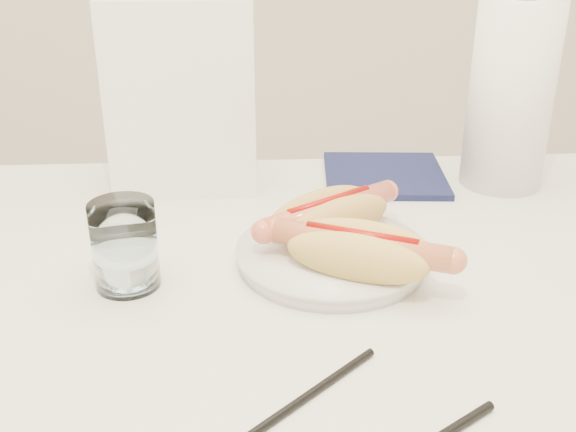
{
  "coord_description": "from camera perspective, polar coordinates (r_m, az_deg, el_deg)",
  "views": [
    {
      "loc": [
        -0.0,
        -0.61,
        1.13
      ],
      "look_at": [
        0.04,
        0.04,
        0.82
      ],
      "focal_mm": 43.1,
      "sensor_mm": 36.0,
      "label": 1
    }
  ],
  "objects": [
    {
      "name": "table",
      "position": [
        0.75,
        -2.81,
        -10.39
      ],
      "size": [
        1.2,
        0.8,
        0.75
      ],
      "color": "silver",
      "rests_on": "ground"
    },
    {
      "name": "plate",
      "position": [
        0.77,
        3.62,
        -3.42
      ],
      "size": [
        0.27,
        0.27,
        0.02
      ],
      "primitive_type": "cylinder",
      "rotation": [
        0.0,
        0.0,
        0.42
      ],
      "color": "white",
      "rests_on": "table"
    },
    {
      "name": "hotdog_left",
      "position": [
        0.79,
        3.4,
        -0.02
      ],
      "size": [
        0.17,
        0.14,
        0.05
      ],
      "rotation": [
        0.0,
        0.0,
        0.59
      ],
      "color": "tan",
      "rests_on": "plate"
    },
    {
      "name": "hotdog_right",
      "position": [
        0.72,
        6.02,
        -2.94
      ],
      "size": [
        0.18,
        0.13,
        0.05
      ],
      "rotation": [
        0.0,
        0.0,
        -0.43
      ],
      "color": "#E6BE59",
      "rests_on": "plate"
    },
    {
      "name": "water_glass",
      "position": [
        0.73,
        -13.32,
        -2.37
      ],
      "size": [
        0.07,
        0.07,
        0.09
      ],
      "primitive_type": "cylinder",
      "color": "white",
      "rests_on": "table"
    },
    {
      "name": "chopstick_near",
      "position": [
        0.57,
        -0.63,
        -16.06
      ],
      "size": [
        0.18,
        0.16,
        0.01
      ],
      "primitive_type": "cylinder",
      "rotation": [
        0.0,
        1.57,
        0.74
      ],
      "color": "black",
      "rests_on": "table"
    },
    {
      "name": "napkin_box",
      "position": [
        0.96,
        -8.68,
        9.82
      ],
      "size": [
        0.2,
        0.11,
        0.26
      ],
      "primitive_type": "cube",
      "rotation": [
        0.0,
        0.0,
        -0.01
      ],
      "color": "white",
      "rests_on": "table"
    },
    {
      "name": "navy_napkin",
      "position": [
        1.02,
        7.95,
        3.37
      ],
      "size": [
        0.18,
        0.18,
        0.01
      ],
      "primitive_type": "cube",
      "rotation": [
        0.0,
        0.0,
        -0.08
      ],
      "color": "#13183D",
      "rests_on": "table"
    },
    {
      "name": "paper_towel_roll",
      "position": [
        1.0,
        17.89,
        9.39
      ],
      "size": [
        0.13,
        0.13,
        0.25
      ],
      "primitive_type": "cylinder",
      "rotation": [
        0.0,
        0.0,
        0.21
      ],
      "color": "white",
      "rests_on": "table"
    }
  ]
}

